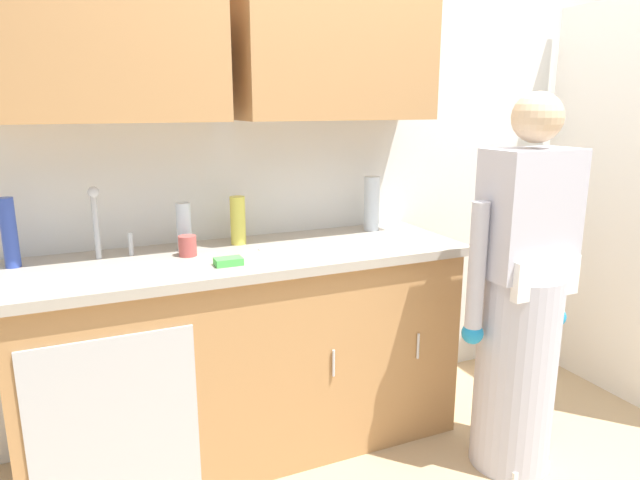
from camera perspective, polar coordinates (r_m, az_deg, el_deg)
The scene contains 13 objects.
kitchen_wall_with_uppers at distance 2.81m, azimuth -1.49°, elevation 11.68°, with size 4.80×0.44×2.70m.
closet_door_panel at distance 3.37m, azimuth 28.79°, elevation 3.05°, with size 1.10×0.04×2.10m, color silver.
counter_cabinet at distance 2.64m, azimuth -7.35°, elevation -11.61°, with size 1.90×0.62×0.90m.
countertop at distance 2.48m, azimuth -7.62°, elevation -1.70°, with size 1.96×0.66×0.04m, color #A8A093.
sink at distance 2.40m, azimuth -20.38°, elevation -2.85°, with size 0.50×0.36×0.35m.
person_at_sink at distance 2.55m, azimuth 19.64°, elevation -7.38°, with size 0.55×0.34×1.62m.
bottle_cleaner_spray at distance 2.88m, azimuth 5.27°, elevation 3.70°, with size 0.08×0.08×0.28m, color silver.
bottle_soap at distance 2.51m, azimuth -29.01°, elevation 0.64°, with size 0.06×0.06×0.28m, color #334CB2.
bottle_water_tall at distance 2.60m, azimuth -8.33°, elevation 1.98°, with size 0.07×0.07×0.22m, color #D8D14C.
bottle_water_short at distance 2.53m, azimuth -13.64°, elevation 1.31°, with size 0.06×0.06×0.21m, color silver.
cup_by_sink at distance 2.45m, azimuth -13.30°, elevation -0.58°, with size 0.08×0.08×0.09m, color #B24C47.
knife_on_counter at distance 2.54m, azimuth -3.63°, elevation -0.72°, with size 0.24×0.02×0.01m, color silver.
sponge at distance 2.29m, azimuth -9.28°, elevation -2.17°, with size 0.11×0.07×0.03m, color #4CBF4C.
Camera 1 is at (-1.21, -1.60, 1.57)m, focal length 31.52 mm.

